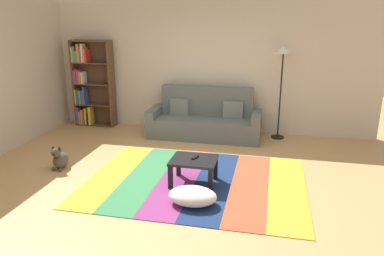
# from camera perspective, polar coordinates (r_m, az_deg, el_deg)

# --- Properties ---
(ground_plane) EXTENTS (14.00, 14.00, 0.00)m
(ground_plane) POSITION_cam_1_polar(r_m,az_deg,el_deg) (5.78, -1.72, -7.35)
(ground_plane) COLOR tan
(back_wall) EXTENTS (6.80, 0.10, 2.70)m
(back_wall) POSITION_cam_1_polar(r_m,az_deg,el_deg) (7.84, 2.80, 9.36)
(back_wall) COLOR beige
(back_wall) RESTS_ON ground_plane
(left_wall) EXTENTS (0.10, 5.50, 2.70)m
(left_wall) POSITION_cam_1_polar(r_m,az_deg,el_deg) (7.59, -26.28, 7.40)
(left_wall) COLOR beige
(left_wall) RESTS_ON ground_plane
(rug) EXTENTS (3.21, 2.43, 0.01)m
(rug) POSITION_cam_1_polar(r_m,az_deg,el_deg) (5.58, 0.56, -8.23)
(rug) COLOR gold
(rug) RESTS_ON ground_plane
(couch) EXTENTS (2.26, 0.80, 1.00)m
(couch) POSITION_cam_1_polar(r_m,az_deg,el_deg) (7.53, 2.00, 1.18)
(couch) COLOR #59605B
(couch) RESTS_ON ground_plane
(bookshelf) EXTENTS (0.90, 0.28, 1.88)m
(bookshelf) POSITION_cam_1_polar(r_m,az_deg,el_deg) (8.54, -15.60, 6.51)
(bookshelf) COLOR brown
(bookshelf) RESTS_ON ground_plane
(coffee_table) EXTENTS (0.66, 0.55, 0.38)m
(coffee_table) POSITION_cam_1_polar(r_m,az_deg,el_deg) (5.39, 0.26, -5.51)
(coffee_table) COLOR black
(coffee_table) RESTS_ON rug
(pouf) EXTENTS (0.64, 0.44, 0.23)m
(pouf) POSITION_cam_1_polar(r_m,az_deg,el_deg) (4.89, 0.09, -10.46)
(pouf) COLOR white
(pouf) RESTS_ON rug
(dog) EXTENTS (0.22, 0.35, 0.40)m
(dog) POSITION_cam_1_polar(r_m,az_deg,el_deg) (6.35, -19.73, -4.57)
(dog) COLOR #473D33
(dog) RESTS_ON ground_plane
(standing_lamp) EXTENTS (0.32, 0.32, 1.84)m
(standing_lamp) POSITION_cam_1_polar(r_m,az_deg,el_deg) (7.40, 13.82, 9.87)
(standing_lamp) COLOR black
(standing_lamp) RESTS_ON ground_plane
(tv_remote) EXTENTS (0.09, 0.16, 0.02)m
(tv_remote) POSITION_cam_1_polar(r_m,az_deg,el_deg) (5.40, 0.47, -4.54)
(tv_remote) COLOR black
(tv_remote) RESTS_ON coffee_table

